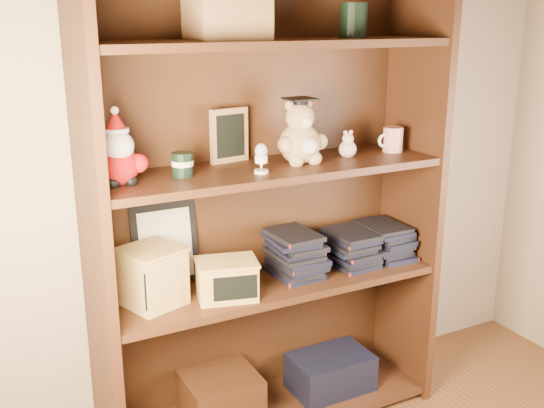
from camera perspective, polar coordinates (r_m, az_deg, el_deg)
The scene contains 16 objects.
bookcase at distance 2.16m, azimuth -0.68°, elevation -0.72°, with size 1.20×0.35×1.60m.
shelf_lower at distance 2.20m, azimuth 0.00°, elevation -7.06°, with size 1.14×0.33×0.02m.
shelf_upper at distance 2.08m, azimuth 0.00°, elevation 3.11°, with size 1.14×0.33×0.02m.
santa_plush at distance 1.88m, azimuth -13.62°, elevation 4.24°, with size 0.16×0.12×0.23m.
teachers_tin at distance 1.95m, azimuth -8.02°, elevation 3.56°, with size 0.07×0.07×0.07m.
chalkboard_plaque at distance 2.12m, azimuth -3.86°, elevation 6.07°, with size 0.14×0.09×0.18m.
egg_cup at distance 1.96m, azimuth -0.97°, elevation 4.22°, with size 0.04×0.04×0.09m.
grad_teddy_bear at distance 2.10m, azimuth 2.61°, elevation 5.93°, with size 0.18×0.16×0.22m.
pink_figurine at distance 2.21m, azimuth 6.80°, elevation 5.13°, with size 0.06×0.06×0.10m.
teacher_mug at distance 2.32m, azimuth 10.74°, elevation 5.70°, with size 0.10×0.07×0.09m.
certificate_frame at distance 2.15m, azimuth -9.56°, elevation -3.56°, with size 0.22×0.06×0.28m.
treats_box at distance 2.02m, azimuth -10.66°, elevation -6.35°, with size 0.22×0.22×0.19m.
pencils_box at distance 2.04m, azimuth -4.07°, elevation -6.72°, with size 0.22×0.18×0.13m.
book_stack_left at distance 2.21m, azimuth 2.05°, elevation -4.43°, with size 0.14×0.20×0.16m.
book_stack_mid at distance 2.33m, azimuth 6.95°, elevation -3.84°, with size 0.14×0.20×0.13m.
book_stack_right at distance 2.42m, azimuth 10.09°, elevation -3.20°, with size 0.14×0.20×0.13m.
Camera 1 is at (-0.74, -0.49, 1.42)m, focal length 42.00 mm.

